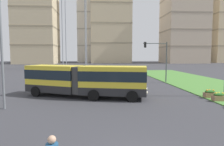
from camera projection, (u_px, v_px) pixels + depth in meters
name	position (u px, v px, depth m)	size (l,w,h in m)	color
articulated_bus	(85.00, 80.00, 19.00)	(11.92, 6.13, 3.00)	yellow
flower_planter_3	(219.00, 97.00, 17.22)	(1.10, 0.56, 0.74)	#937051
flower_planter_4	(210.00, 94.00, 18.59)	(1.10, 0.56, 0.74)	#937051
traffic_light_far_right	(159.00, 55.00, 28.79)	(3.57, 0.28, 5.91)	#474C51
streetlight_left	(1.00, 45.00, 14.43)	(0.70, 0.28, 8.58)	slate
apartment_tower_west	(37.00, 20.00, 94.59)	(18.71, 17.63, 41.36)	beige
apartment_tower_westcentre	(92.00, 15.00, 114.80)	(15.86, 16.54, 54.08)	silver
apartment_tower_centre	(110.00, 17.00, 106.61)	(20.85, 18.91, 49.37)	beige
apartment_tower_eastcentre	(184.00, 24.00, 103.05)	(20.56, 18.17, 40.28)	#C6B299
transmission_pylon	(74.00, 1.00, 54.71)	(9.00, 6.24, 34.73)	gray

